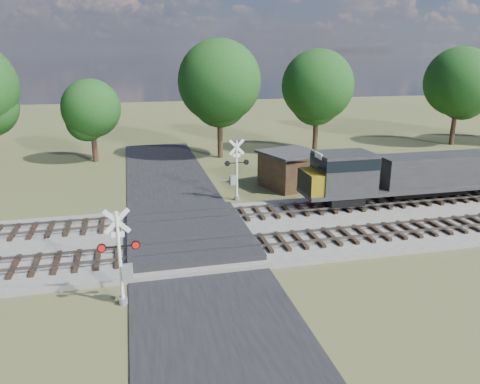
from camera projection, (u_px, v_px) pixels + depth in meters
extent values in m
plane|color=#48522B|center=(189.00, 242.00, 27.18)|extent=(160.00, 160.00, 0.00)
cube|color=gray|center=(344.00, 223.00, 29.81)|extent=(140.00, 10.00, 0.30)
cube|color=black|center=(189.00, 241.00, 27.17)|extent=(7.00, 60.00, 0.08)
cube|color=#262628|center=(188.00, 234.00, 27.56)|extent=(7.00, 9.00, 0.62)
cube|color=black|center=(230.00, 246.00, 25.65)|extent=(44.00, 2.60, 0.18)
cube|color=#5F5951|center=(370.00, 235.00, 26.70)|extent=(140.00, 0.08, 0.15)
cube|color=#5F5951|center=(358.00, 227.00, 28.03)|extent=(140.00, 0.08, 0.15)
cube|color=black|center=(214.00, 216.00, 30.31)|extent=(44.00, 2.60, 0.18)
cube|color=#5F5951|center=(333.00, 208.00, 31.36)|extent=(140.00, 0.08, 0.15)
cube|color=#5F5951|center=(325.00, 202.00, 32.69)|extent=(140.00, 0.08, 0.15)
cylinder|color=silver|center=(120.00, 259.00, 19.89)|extent=(0.15, 0.15, 4.30)
cylinder|color=gray|center=(123.00, 301.00, 20.47)|extent=(0.39, 0.39, 0.32)
cube|color=silver|center=(117.00, 221.00, 19.40)|extent=(1.13, 0.05, 1.13)
cube|color=silver|center=(117.00, 221.00, 19.40)|extent=(1.13, 0.05, 1.13)
cube|color=silver|center=(118.00, 235.00, 19.57)|extent=(0.54, 0.04, 0.24)
cube|color=black|center=(119.00, 246.00, 19.72)|extent=(1.72, 0.08, 0.06)
cylinder|color=red|center=(102.00, 248.00, 19.56)|extent=(0.39, 0.11, 0.39)
cylinder|color=red|center=(136.00, 245.00, 19.88)|extent=(0.39, 0.11, 0.39)
cube|color=gray|center=(127.00, 272.00, 20.14)|extent=(0.49, 0.33, 0.70)
cylinder|color=silver|center=(237.00, 171.00, 34.24)|extent=(0.16, 0.16, 4.45)
cylinder|color=gray|center=(237.00, 198.00, 34.83)|extent=(0.40, 0.40, 0.33)
cube|color=silver|center=(237.00, 147.00, 33.72)|extent=(1.16, 0.15, 1.16)
cube|color=silver|center=(237.00, 147.00, 33.72)|extent=(1.16, 0.15, 1.16)
cube|color=silver|center=(237.00, 155.00, 33.90)|extent=(0.56, 0.08, 0.24)
cube|color=black|center=(237.00, 163.00, 34.06)|extent=(1.78, 0.22, 0.07)
cylinder|color=red|center=(246.00, 162.00, 34.28)|extent=(0.41, 0.15, 0.40)
cylinder|color=red|center=(227.00, 164.00, 33.84)|extent=(0.41, 0.15, 0.40)
cube|color=gray|center=(233.00, 180.00, 34.34)|extent=(0.53, 0.38, 0.72)
cube|color=#46281E|center=(291.00, 170.00, 37.90)|extent=(4.90, 4.90, 2.73)
cube|color=#2F2F31|center=(291.00, 153.00, 37.48)|extent=(5.39, 5.39, 0.19)
cylinder|color=black|center=(94.00, 141.00, 46.43)|extent=(0.56, 0.56, 4.07)
sphere|color=#133611|center=(91.00, 108.00, 45.49)|extent=(5.70, 5.70, 5.70)
cylinder|color=black|center=(220.00, 129.00, 48.02)|extent=(0.56, 0.56, 5.96)
sphere|color=#133611|center=(219.00, 81.00, 46.64)|extent=(8.35, 8.35, 8.35)
cylinder|color=black|center=(316.00, 126.00, 51.10)|extent=(0.56, 0.56, 5.48)
sphere|color=#133611|center=(318.00, 86.00, 49.84)|extent=(7.67, 7.67, 7.67)
cylinder|color=black|center=(454.00, 121.00, 54.71)|extent=(0.56, 0.56, 5.61)
sphere|color=#133611|center=(459.00, 82.00, 53.41)|extent=(7.85, 7.85, 7.85)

